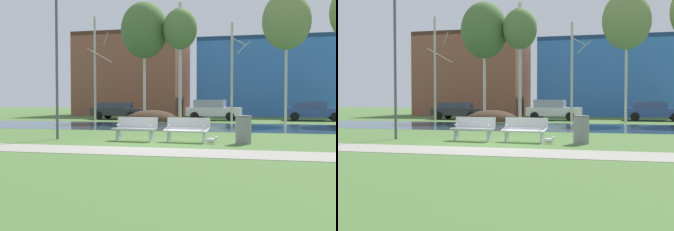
{
  "view_description": "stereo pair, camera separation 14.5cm",
  "coord_description": "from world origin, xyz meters",
  "views": [
    {
      "loc": [
        3.73,
        -13.69,
        1.47
      ],
      "look_at": [
        0.15,
        1.22,
        0.92
      ],
      "focal_mm": 43.98,
      "sensor_mm": 36.0,
      "label": 1
    },
    {
      "loc": [
        3.87,
        -13.65,
        1.47
      ],
      "look_at": [
        0.15,
        1.22,
        0.92
      ],
      "focal_mm": 43.98,
      "sensor_mm": 36.0,
      "label": 2
    }
  ],
  "objects": [
    {
      "name": "ground_plane",
      "position": [
        0.0,
        10.0,
        0.0
      ],
      "size": [
        120.0,
        120.0,
        0.0
      ],
      "primitive_type": "plane",
      "color": "#476B33"
    },
    {
      "name": "paved_path_strip",
      "position": [
        0.0,
        -2.3,
        0.01
      ],
      "size": [
        60.0,
        1.93,
        0.01
      ],
      "primitive_type": "cube",
      "color": "gray",
      "rests_on": "ground"
    },
    {
      "name": "river_band",
      "position": [
        0.0,
        9.35,
        0.0
      ],
      "size": [
        80.0,
        7.52,
        0.01
      ],
      "primitive_type": "cube",
      "color": "#284256",
      "rests_on": "ground"
    },
    {
      "name": "soil_mound",
      "position": [
        -4.35,
        14.89,
        0.0
      ],
      "size": [
        3.97,
        2.99,
        1.63
      ],
      "primitive_type": "ellipsoid",
      "color": "#423021",
      "rests_on": "ground"
    },
    {
      "name": "bench_left",
      "position": [
        -0.96,
        0.69,
        0.47
      ],
      "size": [
        1.65,
        0.72,
        0.87
      ],
      "color": "silver",
      "rests_on": "ground"
    },
    {
      "name": "bench_right",
      "position": [
        0.98,
        0.69,
        0.47
      ],
      "size": [
        1.65,
        0.72,
        0.87
      ],
      "color": "silver",
      "rests_on": "ground"
    },
    {
      "name": "trash_bin",
      "position": [
        2.96,
        0.59,
        0.5
      ],
      "size": [
        0.56,
        0.56,
        0.97
      ],
      "color": "gray",
      "rests_on": "ground"
    },
    {
      "name": "seagull",
      "position": [
        1.91,
        0.29,
        0.13
      ],
      "size": [
        0.45,
        0.17,
        0.26
      ],
      "color": "white",
      "rests_on": "ground"
    },
    {
      "name": "streetlamp",
      "position": [
        -4.06,
        0.61,
        3.75
      ],
      "size": [
        0.32,
        0.32,
        5.66
      ],
      "color": "#4C4C51",
      "rests_on": "ground"
    },
    {
      "name": "birch_far_left",
      "position": [
        -8.68,
        14.85,
        3.94
      ],
      "size": [
        1.5,
        2.53,
        7.71
      ],
      "color": "#BCB7A8",
      "rests_on": "ground"
    },
    {
      "name": "birch_left",
      "position": [
        -5.1,
        15.63,
        6.69
      ],
      "size": [
        3.46,
        3.46,
        8.78
      ],
      "color": "beige",
      "rests_on": "ground"
    },
    {
      "name": "birch_center_left",
      "position": [
        -2.29,
        15.11,
        6.53
      ],
      "size": [
        2.43,
        2.43,
        8.46
      ],
      "color": "beige",
      "rests_on": "ground"
    },
    {
      "name": "birch_center",
      "position": [
        1.36,
        15.72,
        3.61
      ],
      "size": [
        1.41,
        2.28,
        7.02
      ],
      "color": "beige",
      "rests_on": "ground"
    },
    {
      "name": "birch_center_right",
      "position": [
        4.97,
        14.62,
        6.73
      ],
      "size": [
        3.16,
        3.16,
        8.64
      ],
      "color": "beige",
      "rests_on": "ground"
    },
    {
      "name": "parked_van_nearest_dark",
      "position": [
        -7.84,
        17.36,
        0.73
      ],
      "size": [
        4.3,
        2.22,
        1.35
      ],
      "color": "#282B30",
      "rests_on": "ground"
    },
    {
      "name": "parked_sedan_second_white",
      "position": [
        -0.26,
        17.73,
        0.81
      ],
      "size": [
        4.13,
        2.21,
        1.56
      ],
      "color": "silver",
      "rests_on": "ground"
    },
    {
      "name": "parked_hatch_third_blue",
      "position": [
        7.08,
        18.39,
        0.76
      ],
      "size": [
        4.27,
        2.15,
        1.41
      ],
      "color": "#2D4793",
      "rests_on": "ground"
    },
    {
      "name": "building_brick_low",
      "position": [
        -9.84,
        27.51,
        4.15
      ],
      "size": [
        10.6,
        7.65,
        8.3
      ],
      "color": "brown",
      "rests_on": "ground"
    },
    {
      "name": "building_blue_store",
      "position": [
        3.75,
        28.69,
        3.78
      ],
      "size": [
        13.06,
        7.06,
        7.56
      ],
      "color": "#3870C6",
      "rests_on": "ground"
    }
  ]
}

